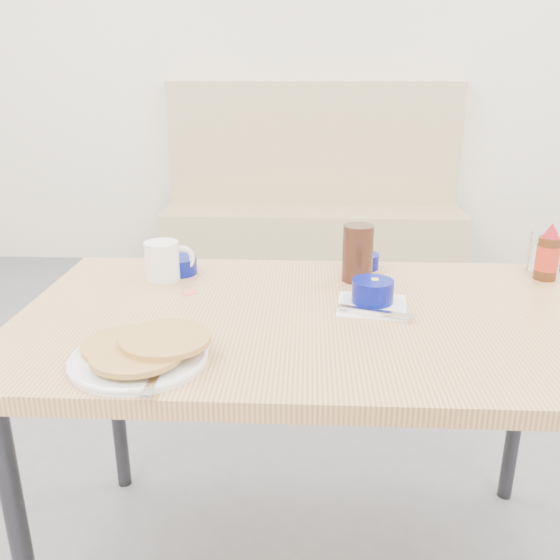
{
  "coord_description": "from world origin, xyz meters",
  "views": [
    {
      "loc": [
        -0.03,
        -1.03,
        1.3
      ],
      "look_at": [
        -0.09,
        0.31,
        0.82
      ],
      "focal_mm": 38.0,
      "sensor_mm": 36.0,
      "label": 1
    }
  ],
  "objects_px": {
    "creamer_bowl": "(179,266)",
    "condiment_caddy": "(545,257)",
    "grits_setting": "(372,295)",
    "dining_table": "(317,337)",
    "butter_bowl": "(362,261)",
    "pancake_plate": "(141,352)",
    "amber_tumbler": "(358,253)",
    "booth_bench": "(312,221)",
    "syrup_bottle": "(548,255)",
    "coffee_mug": "(164,260)"
  },
  "relations": [
    {
      "from": "creamer_bowl",
      "to": "condiment_caddy",
      "type": "height_order",
      "value": "condiment_caddy"
    },
    {
      "from": "grits_setting",
      "to": "creamer_bowl",
      "type": "xyz_separation_m",
      "value": [
        -0.51,
        0.22,
        -0.01
      ]
    },
    {
      "from": "dining_table",
      "to": "grits_setting",
      "type": "bearing_deg",
      "value": 20.18
    },
    {
      "from": "grits_setting",
      "to": "butter_bowl",
      "type": "relative_size",
      "value": 2.05
    },
    {
      "from": "pancake_plate",
      "to": "butter_bowl",
      "type": "height_order",
      "value": "pancake_plate"
    },
    {
      "from": "amber_tumbler",
      "to": "creamer_bowl",
      "type": "bearing_deg",
      "value": 176.12
    },
    {
      "from": "booth_bench",
      "to": "syrup_bottle",
      "type": "relative_size",
      "value": 12.16
    },
    {
      "from": "grits_setting",
      "to": "dining_table",
      "type": "bearing_deg",
      "value": -159.82
    },
    {
      "from": "dining_table",
      "to": "syrup_bottle",
      "type": "bearing_deg",
      "value": 23.67
    },
    {
      "from": "condiment_caddy",
      "to": "butter_bowl",
      "type": "bearing_deg",
      "value": 164.88
    },
    {
      "from": "dining_table",
      "to": "creamer_bowl",
      "type": "height_order",
      "value": "creamer_bowl"
    },
    {
      "from": "dining_table",
      "to": "syrup_bottle",
      "type": "relative_size",
      "value": 8.96
    },
    {
      "from": "grits_setting",
      "to": "amber_tumbler",
      "type": "xyz_separation_m",
      "value": [
        -0.02,
        0.19,
        0.05
      ]
    },
    {
      "from": "condiment_caddy",
      "to": "creamer_bowl",
      "type": "bearing_deg",
      "value": 168.92
    },
    {
      "from": "creamer_bowl",
      "to": "syrup_bottle",
      "type": "xyz_separation_m",
      "value": [
        1.0,
        0.0,
        0.05
      ]
    },
    {
      "from": "pancake_plate",
      "to": "condiment_caddy",
      "type": "height_order",
      "value": "condiment_caddy"
    },
    {
      "from": "syrup_bottle",
      "to": "coffee_mug",
      "type": "bearing_deg",
      "value": -177.22
    },
    {
      "from": "creamer_bowl",
      "to": "amber_tumbler",
      "type": "distance_m",
      "value": 0.49
    },
    {
      "from": "coffee_mug",
      "to": "syrup_bottle",
      "type": "height_order",
      "value": "syrup_bottle"
    },
    {
      "from": "butter_bowl",
      "to": "creamer_bowl",
      "type": "bearing_deg",
      "value": -172.0
    },
    {
      "from": "dining_table",
      "to": "pancake_plate",
      "type": "relative_size",
      "value": 4.89
    },
    {
      "from": "amber_tumbler",
      "to": "dining_table",
      "type": "bearing_deg",
      "value": -114.44
    },
    {
      "from": "coffee_mug",
      "to": "dining_table",
      "type": "bearing_deg",
      "value": -28.14
    },
    {
      "from": "pancake_plate",
      "to": "creamer_bowl",
      "type": "xyz_separation_m",
      "value": [
        -0.04,
        0.52,
        0.0
      ]
    },
    {
      "from": "coffee_mug",
      "to": "amber_tumbler",
      "type": "bearing_deg",
      "value": 1.56
    },
    {
      "from": "booth_bench",
      "to": "syrup_bottle",
      "type": "height_order",
      "value": "booth_bench"
    },
    {
      "from": "dining_table",
      "to": "grits_setting",
      "type": "relative_size",
      "value": 7.36
    },
    {
      "from": "butter_bowl",
      "to": "condiment_caddy",
      "type": "xyz_separation_m",
      "value": [
        0.51,
        0.0,
        0.02
      ]
    },
    {
      "from": "booth_bench",
      "to": "coffee_mug",
      "type": "bearing_deg",
      "value": -100.1
    },
    {
      "from": "pancake_plate",
      "to": "butter_bowl",
      "type": "relative_size",
      "value": 3.09
    },
    {
      "from": "amber_tumbler",
      "to": "butter_bowl",
      "type": "bearing_deg",
      "value": 77.21
    },
    {
      "from": "grits_setting",
      "to": "amber_tumbler",
      "type": "height_order",
      "value": "amber_tumbler"
    },
    {
      "from": "dining_table",
      "to": "grits_setting",
      "type": "xyz_separation_m",
      "value": [
        0.13,
        0.05,
        0.09
      ]
    },
    {
      "from": "coffee_mug",
      "to": "syrup_bottle",
      "type": "xyz_separation_m",
      "value": [
        1.03,
        0.05,
        0.01
      ]
    },
    {
      "from": "pancake_plate",
      "to": "coffee_mug",
      "type": "distance_m",
      "value": 0.48
    },
    {
      "from": "coffee_mug",
      "to": "butter_bowl",
      "type": "relative_size",
      "value": 1.42
    },
    {
      "from": "pancake_plate",
      "to": "amber_tumbler",
      "type": "distance_m",
      "value": 0.67
    },
    {
      "from": "coffee_mug",
      "to": "creamer_bowl",
      "type": "bearing_deg",
      "value": 59.0
    },
    {
      "from": "pancake_plate",
      "to": "syrup_bottle",
      "type": "height_order",
      "value": "syrup_bottle"
    },
    {
      "from": "pancake_plate",
      "to": "grits_setting",
      "type": "relative_size",
      "value": 1.5
    },
    {
      "from": "coffee_mug",
      "to": "condiment_caddy",
      "type": "xyz_separation_m",
      "value": [
        1.05,
        0.12,
        -0.01
      ]
    },
    {
      "from": "coffee_mug",
      "to": "syrup_bottle",
      "type": "bearing_deg",
      "value": 2.78
    },
    {
      "from": "grits_setting",
      "to": "creamer_bowl",
      "type": "height_order",
      "value": "grits_setting"
    },
    {
      "from": "creamer_bowl",
      "to": "amber_tumbler",
      "type": "bearing_deg",
      "value": -3.88
    },
    {
      "from": "pancake_plate",
      "to": "butter_bowl",
      "type": "distance_m",
      "value": 0.76
    },
    {
      "from": "dining_table",
      "to": "amber_tumbler",
      "type": "bearing_deg",
      "value": 65.56
    },
    {
      "from": "amber_tumbler",
      "to": "condiment_caddy",
      "type": "height_order",
      "value": "amber_tumbler"
    },
    {
      "from": "booth_bench",
      "to": "pancake_plate",
      "type": "height_order",
      "value": "booth_bench"
    },
    {
      "from": "dining_table",
      "to": "condiment_caddy",
      "type": "bearing_deg",
      "value": 27.98
    },
    {
      "from": "dining_table",
      "to": "grits_setting",
      "type": "distance_m",
      "value": 0.17
    }
  ]
}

